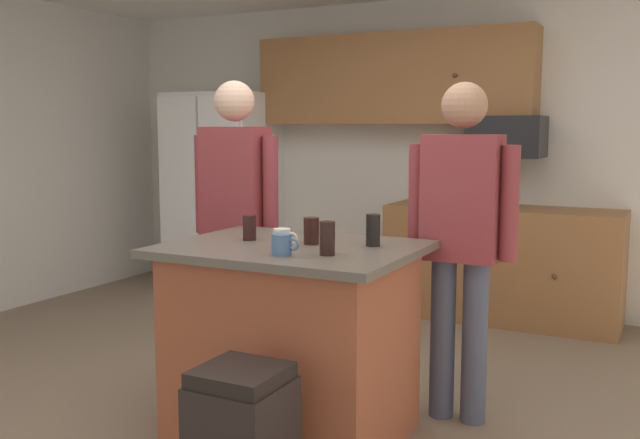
{
  "coord_description": "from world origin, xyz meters",
  "views": [
    {
      "loc": [
        1.85,
        -3.11,
        1.52
      ],
      "look_at": [
        0.18,
        0.13,
        1.05
      ],
      "focal_mm": 39.99,
      "sensor_mm": 36.0,
      "label": 1
    }
  ],
  "objects_px": {
    "refrigerator": "(223,192)",
    "glass_short_whisky": "(373,230)",
    "mug_blue_stoneware": "(283,238)",
    "person_elder_center": "(236,208)",
    "person_guest_left": "(461,228)",
    "glass_dark_ale": "(250,228)",
    "microwave_over_range": "(507,137)",
    "tumbler_amber": "(327,238)",
    "kitchen_island": "(292,340)",
    "mug_ceramic_white": "(282,245)",
    "glass_stout_tall": "(311,231)"
  },
  "relations": [
    {
      "from": "refrigerator",
      "to": "tumbler_amber",
      "type": "height_order",
      "value": "refrigerator"
    },
    {
      "from": "person_elder_center",
      "to": "glass_dark_ale",
      "type": "bearing_deg",
      "value": -11.72
    },
    {
      "from": "glass_short_whisky",
      "to": "mug_blue_stoneware",
      "type": "distance_m",
      "value": 0.43
    },
    {
      "from": "mug_ceramic_white",
      "to": "glass_short_whisky",
      "type": "xyz_separation_m",
      "value": [
        0.26,
        0.41,
        0.03
      ]
    },
    {
      "from": "glass_stout_tall",
      "to": "tumbler_amber",
      "type": "bearing_deg",
      "value": -48.8
    },
    {
      "from": "person_guest_left",
      "to": "mug_blue_stoneware",
      "type": "bearing_deg",
      "value": 5.03
    },
    {
      "from": "glass_short_whisky",
      "to": "tumbler_amber",
      "type": "relative_size",
      "value": 1.01
    },
    {
      "from": "tumbler_amber",
      "to": "mug_ceramic_white",
      "type": "bearing_deg",
      "value": -152.62
    },
    {
      "from": "microwave_over_range",
      "to": "person_guest_left",
      "type": "xyz_separation_m",
      "value": [
        0.25,
        -2.09,
        -0.43
      ]
    },
    {
      "from": "microwave_over_range",
      "to": "tumbler_amber",
      "type": "relative_size",
      "value": 3.73
    },
    {
      "from": "glass_dark_ale",
      "to": "mug_blue_stoneware",
      "type": "distance_m",
      "value": 0.3
    },
    {
      "from": "glass_short_whisky",
      "to": "glass_stout_tall",
      "type": "relative_size",
      "value": 1.17
    },
    {
      "from": "mug_blue_stoneware",
      "to": "kitchen_island",
      "type": "bearing_deg",
      "value": 95.2
    },
    {
      "from": "microwave_over_range",
      "to": "tumbler_amber",
      "type": "bearing_deg",
      "value": -92.88
    },
    {
      "from": "mug_ceramic_white",
      "to": "glass_dark_ale",
      "type": "relative_size",
      "value": 1.07
    },
    {
      "from": "person_elder_center",
      "to": "glass_stout_tall",
      "type": "height_order",
      "value": "person_elder_center"
    },
    {
      "from": "person_elder_center",
      "to": "glass_stout_tall",
      "type": "distance_m",
      "value": 0.91
    },
    {
      "from": "glass_short_whisky",
      "to": "mug_ceramic_white",
      "type": "bearing_deg",
      "value": -122.79
    },
    {
      "from": "refrigerator",
      "to": "person_guest_left",
      "type": "relative_size",
      "value": 1.05
    },
    {
      "from": "kitchen_island",
      "to": "person_elder_center",
      "type": "relative_size",
      "value": 0.66
    },
    {
      "from": "person_elder_center",
      "to": "mug_blue_stoneware",
      "type": "bearing_deg",
      "value": -4.38
    },
    {
      "from": "kitchen_island",
      "to": "person_guest_left",
      "type": "height_order",
      "value": "person_guest_left"
    },
    {
      "from": "mug_ceramic_white",
      "to": "glass_stout_tall",
      "type": "height_order",
      "value": "glass_stout_tall"
    },
    {
      "from": "tumbler_amber",
      "to": "glass_stout_tall",
      "type": "bearing_deg",
      "value": 131.2
    },
    {
      "from": "glass_stout_tall",
      "to": "person_elder_center",
      "type": "bearing_deg",
      "value": 147.37
    },
    {
      "from": "glass_short_whisky",
      "to": "mug_blue_stoneware",
      "type": "bearing_deg",
      "value": -144.28
    },
    {
      "from": "kitchen_island",
      "to": "person_elder_center",
      "type": "xyz_separation_m",
      "value": [
        -0.69,
        0.55,
        0.56
      ]
    },
    {
      "from": "person_elder_center",
      "to": "glass_dark_ale",
      "type": "relative_size",
      "value": 14.24
    },
    {
      "from": "refrigerator",
      "to": "mug_ceramic_white",
      "type": "height_order",
      "value": "refrigerator"
    },
    {
      "from": "person_elder_center",
      "to": "glass_stout_tall",
      "type": "relative_size",
      "value": 13.81
    },
    {
      "from": "refrigerator",
      "to": "glass_dark_ale",
      "type": "distance_m",
      "value": 3.17
    },
    {
      "from": "refrigerator",
      "to": "glass_short_whisky",
      "type": "bearing_deg",
      "value": -43.29
    },
    {
      "from": "tumbler_amber",
      "to": "mug_blue_stoneware",
      "type": "bearing_deg",
      "value": 166.52
    },
    {
      "from": "mug_blue_stoneware",
      "to": "glass_short_whisky",
      "type": "bearing_deg",
      "value": 35.72
    },
    {
      "from": "microwave_over_range",
      "to": "mug_blue_stoneware",
      "type": "distance_m",
      "value": 2.83
    },
    {
      "from": "refrigerator",
      "to": "microwave_over_range",
      "type": "height_order",
      "value": "refrigerator"
    },
    {
      "from": "microwave_over_range",
      "to": "kitchen_island",
      "type": "xyz_separation_m",
      "value": [
        -0.42,
        -2.67,
        -0.96
      ]
    },
    {
      "from": "kitchen_island",
      "to": "mug_blue_stoneware",
      "type": "relative_size",
      "value": 9.58
    },
    {
      "from": "glass_dark_ale",
      "to": "mug_ceramic_white",
      "type": "bearing_deg",
      "value": -38.91
    },
    {
      "from": "person_guest_left",
      "to": "tumbler_amber",
      "type": "distance_m",
      "value": 0.84
    },
    {
      "from": "person_elder_center",
      "to": "person_guest_left",
      "type": "bearing_deg",
      "value": 39.6
    },
    {
      "from": "microwave_over_range",
      "to": "glass_short_whisky",
      "type": "distance_m",
      "value": 2.55
    },
    {
      "from": "person_elder_center",
      "to": "glass_dark_ale",
      "type": "xyz_separation_m",
      "value": [
        0.43,
        -0.52,
        -0.02
      ]
    },
    {
      "from": "refrigerator",
      "to": "mug_blue_stoneware",
      "type": "bearing_deg",
      "value": -50.38
    },
    {
      "from": "mug_ceramic_white",
      "to": "mug_blue_stoneware",
      "type": "xyz_separation_m",
      "value": [
        -0.09,
        0.16,
        -0.0
      ]
    },
    {
      "from": "mug_ceramic_white",
      "to": "tumbler_amber",
      "type": "distance_m",
      "value": 0.2
    },
    {
      "from": "glass_dark_ale",
      "to": "refrigerator",
      "type": "bearing_deg",
      "value": 127.4
    },
    {
      "from": "glass_stout_tall",
      "to": "glass_dark_ale",
      "type": "bearing_deg",
      "value": -174.19
    },
    {
      "from": "glass_short_whisky",
      "to": "mug_blue_stoneware",
      "type": "xyz_separation_m",
      "value": [
        -0.35,
        -0.25,
        -0.03
      ]
    },
    {
      "from": "microwave_over_range",
      "to": "person_elder_center",
      "type": "distance_m",
      "value": 2.42
    }
  ]
}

